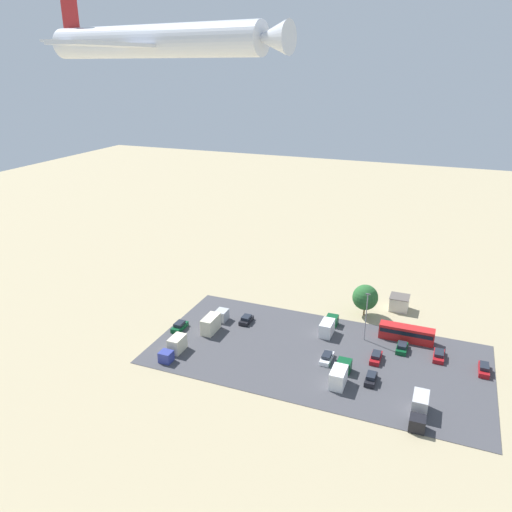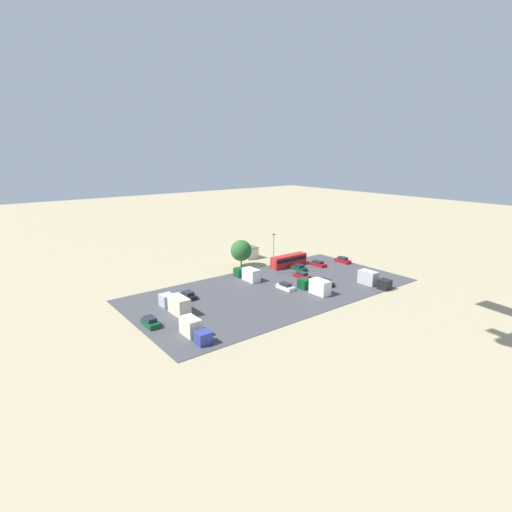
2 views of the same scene
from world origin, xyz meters
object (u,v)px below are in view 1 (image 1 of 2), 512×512
at_px(parked_car_4, 371,378).
at_px(parked_car_0, 327,358).
at_px(parked_car_3, 246,320).
at_px(parked_car_1, 180,326).
at_px(shed_building, 399,303).
at_px(parked_truck_0, 340,374).
at_px(parked_car_5, 439,355).
at_px(parked_car_7, 376,357).
at_px(parked_car_2, 402,348).
at_px(parked_truck_2, 328,326).
at_px(bus, 407,333).
at_px(parked_car_6, 484,369).
at_px(parked_truck_4, 174,347).
at_px(airplane, 160,41).
at_px(parked_truck_3, 214,322).
at_px(parked_truck_1, 419,409).

bearing_deg(parked_car_4, parked_car_0, 157.20).
bearing_deg(parked_car_3, parked_car_1, 33.96).
distance_m(shed_building, parked_truck_0, 32.85).
distance_m(parked_car_5, parked_car_7, 12.05).
bearing_deg(parked_car_2, parked_car_7, 52.09).
bearing_deg(shed_building, parked_truck_2, 52.49).
distance_m(bus, parked_car_6, 15.66).
bearing_deg(parked_car_1, parked_car_3, -146.04).
height_order(parked_car_1, parked_car_5, parked_car_1).
height_order(parked_truck_4, airplane, airplane).
relative_size(parked_car_0, parked_car_1, 1.02).
height_order(bus, parked_truck_0, parked_truck_0).
relative_size(parked_car_3, parked_truck_3, 0.44).
bearing_deg(parked_truck_4, airplane, 124.42).
bearing_deg(parked_car_7, bus, 65.22).
relative_size(parked_truck_0, parked_truck_3, 0.87).
distance_m(parked_car_1, parked_truck_3, 7.25).
relative_size(bus, parked_truck_4, 1.50).
bearing_deg(parked_car_4, parked_truck_2, 128.08).
distance_m(bus, parked_truck_4, 46.12).
relative_size(parked_car_3, parked_truck_0, 0.50).
height_order(parked_truck_0, parked_truck_1, parked_truck_0).
relative_size(shed_building, parked_truck_1, 0.55).
bearing_deg(parked_car_0, parked_truck_0, -56.13).
bearing_deg(parked_car_4, parked_truck_4, -172.47).
distance_m(parked_car_1, parked_car_7, 40.28).
relative_size(parked_car_1, parked_truck_1, 0.57).
xyz_separation_m(parked_car_3, parked_truck_4, (7.95, 16.61, 0.73)).
bearing_deg(parked_truck_1, parked_truck_3, -17.50).
relative_size(parked_car_7, airplane, 0.15).
height_order(parked_car_6, parked_truck_4, parked_truck_4).
xyz_separation_m(parked_car_5, parked_truck_3, (44.54, 5.46, 0.95)).
bearing_deg(parked_truck_2, parked_truck_4, -142.79).
relative_size(parked_car_3, parked_truck_2, 0.51).
bearing_deg(parked_car_4, parked_truck_1, -37.07).
bearing_deg(airplane, parked_truck_0, 148.89).
relative_size(parked_truck_0, airplane, 0.25).
height_order(parked_car_0, parked_truck_0, parked_truck_0).
bearing_deg(shed_building, parked_car_1, 32.68).
distance_m(parked_truck_4, airplane, 57.86).
bearing_deg(parked_car_6, parked_car_7, 9.80).
height_order(parked_truck_1, parked_truck_2, parked_truck_1).
bearing_deg(parked_car_6, parked_car_0, 14.02).
distance_m(parked_car_7, parked_truck_1, 16.41).
distance_m(parked_car_2, parked_truck_2, 15.19).
height_order(parked_car_3, parked_truck_2, parked_truck_2).
relative_size(parked_car_2, parked_truck_3, 0.46).
bearing_deg(parked_truck_1, parked_car_4, -37.07).
bearing_deg(parked_truck_1, parked_truck_4, -2.09).
distance_m(parked_car_3, parked_car_6, 47.03).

